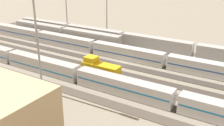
# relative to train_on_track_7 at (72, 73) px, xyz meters

# --- Properties ---
(ground_plane) EXTENTS (400.00, 400.00, 0.00)m
(ground_plane) POSITION_rel_train_on_track_7_xyz_m (-4.48, -15.00, -2.05)
(ground_plane) COLOR gray
(track_bed_0) EXTENTS (140.00, 2.80, 0.12)m
(track_bed_0) POSITION_rel_train_on_track_7_xyz_m (-4.48, -35.00, -1.99)
(track_bed_0) COLOR #4C443D
(track_bed_0) RESTS_ON ground_plane
(track_bed_1) EXTENTS (140.00, 2.80, 0.12)m
(track_bed_1) POSITION_rel_train_on_track_7_xyz_m (-4.48, -30.00, -1.99)
(track_bed_1) COLOR #4C443D
(track_bed_1) RESTS_ON ground_plane
(track_bed_2) EXTENTS (140.00, 2.80, 0.12)m
(track_bed_2) POSITION_rel_train_on_track_7_xyz_m (-4.48, -25.00, -1.99)
(track_bed_2) COLOR #4C443D
(track_bed_2) RESTS_ON ground_plane
(track_bed_3) EXTENTS (140.00, 2.80, 0.12)m
(track_bed_3) POSITION_rel_train_on_track_7_xyz_m (-4.48, -20.00, -1.99)
(track_bed_3) COLOR #3D3833
(track_bed_3) RESTS_ON ground_plane
(track_bed_4) EXTENTS (140.00, 2.80, 0.12)m
(track_bed_4) POSITION_rel_train_on_track_7_xyz_m (-4.48, -15.00, -1.99)
(track_bed_4) COLOR #3D3833
(track_bed_4) RESTS_ON ground_plane
(track_bed_5) EXTENTS (140.00, 2.80, 0.12)m
(track_bed_5) POSITION_rel_train_on_track_7_xyz_m (-4.48, -10.00, -1.99)
(track_bed_5) COLOR #3D3833
(track_bed_5) RESTS_ON ground_plane
(track_bed_6) EXTENTS (140.00, 2.80, 0.12)m
(track_bed_6) POSITION_rel_train_on_track_7_xyz_m (-4.48, -5.00, -1.99)
(track_bed_6) COLOR #4C443D
(track_bed_6) RESTS_ON ground_plane
(track_bed_7) EXTENTS (140.00, 2.80, 0.12)m
(track_bed_7) POSITION_rel_train_on_track_7_xyz_m (-4.48, 0.00, -1.99)
(track_bed_7) COLOR #3D3833
(track_bed_7) RESTS_ON ground_plane
(track_bed_8) EXTENTS (140.00, 2.80, 0.12)m
(track_bed_8) POSITION_rel_train_on_track_7_xyz_m (-4.48, 5.00, -1.99)
(track_bed_8) COLOR #4C443D
(track_bed_8) RESTS_ON ground_plane
(train_on_track_7) EXTENTS (139.00, 3.06, 4.40)m
(train_on_track_7) POSITION_rel_train_on_track_7_xyz_m (0.00, 0.00, 0.00)
(train_on_track_7) COLOR maroon
(train_on_track_7) RESTS_ON ground_plane
(train_on_track_6) EXTENTS (10.00, 3.00, 5.00)m
(train_on_track_6) POSITION_rel_train_on_track_7_xyz_m (-4.96, -5.00, 0.11)
(train_on_track_6) COLOR gold
(train_on_track_6) RESTS_ON ground_plane
(train_on_track_3) EXTENTS (114.80, 3.06, 4.40)m
(train_on_track_3) POSITION_rel_train_on_track_7_xyz_m (-2.34, -20.00, 0.01)
(train_on_track_3) COLOR #285193
(train_on_track_3) RESTS_ON ground_plane
(train_on_track_1) EXTENTS (119.80, 3.00, 5.00)m
(train_on_track_1) POSITION_rel_train_on_track_7_xyz_m (-9.40, -30.00, 0.57)
(train_on_track_1) COLOR #B7BABF
(train_on_track_1) RESTS_ON ground_plane
(train_on_track_2) EXTENTS (47.20, 3.06, 5.00)m
(train_on_track_2) POSITION_rel_train_on_track_7_xyz_m (24.59, -25.00, 0.58)
(train_on_track_2) COLOR #B7BABF
(train_on_track_2) RESTS_ON ground_plane
(light_mast_1) EXTENTS (2.80, 0.70, 24.22)m
(light_mast_1) POSITION_rel_train_on_track_7_xyz_m (2.36, 7.72, 13.65)
(light_mast_1) COLOR #9EA0A5
(light_mast_1) RESTS_ON ground_plane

